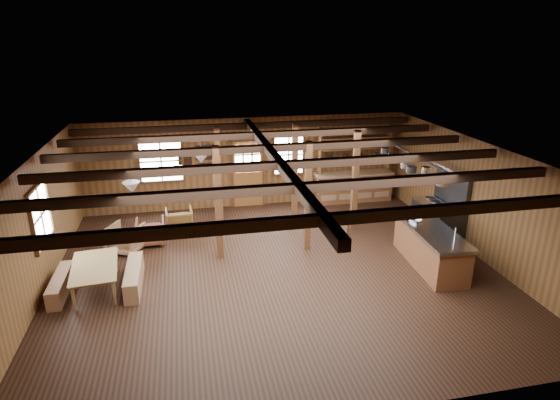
# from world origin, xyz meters

# --- Properties ---
(room) EXTENTS (10.04, 9.04, 2.84)m
(room) POSITION_xyz_m (0.00, 0.00, 1.40)
(room) COLOR black
(room) RESTS_ON ground
(ceiling_joists) EXTENTS (9.80, 8.82, 0.18)m
(ceiling_joists) POSITION_xyz_m (0.00, 0.18, 2.68)
(ceiling_joists) COLOR black
(ceiling_joists) RESTS_ON ceiling
(timber_posts) EXTENTS (3.95, 2.35, 2.80)m
(timber_posts) POSITION_xyz_m (0.52, 2.08, 1.40)
(timber_posts) COLOR #4B2515
(timber_posts) RESTS_ON floor
(back_door) EXTENTS (1.02, 0.08, 2.15)m
(back_door) POSITION_xyz_m (0.00, 4.45, 0.88)
(back_door) COLOR brown
(back_door) RESTS_ON floor
(window_back_left) EXTENTS (1.32, 0.06, 1.32)m
(window_back_left) POSITION_xyz_m (-2.60, 4.46, 1.60)
(window_back_left) COLOR white
(window_back_left) RESTS_ON wall_back
(window_back_right) EXTENTS (1.02, 0.06, 1.32)m
(window_back_right) POSITION_xyz_m (1.30, 4.46, 1.60)
(window_back_right) COLOR white
(window_back_right) RESTS_ON wall_back
(window_left) EXTENTS (0.14, 1.24, 1.32)m
(window_left) POSITION_xyz_m (-4.96, 0.50, 1.60)
(window_left) COLOR white
(window_left) RESTS_ON wall_back
(notice_boards) EXTENTS (1.08, 0.03, 0.90)m
(notice_boards) POSITION_xyz_m (-1.50, 4.46, 1.64)
(notice_boards) COLOR beige
(notice_boards) RESTS_ON wall_back
(back_counter) EXTENTS (2.55, 0.60, 2.45)m
(back_counter) POSITION_xyz_m (3.40, 4.20, 0.60)
(back_counter) COLOR brown
(back_counter) RESTS_ON floor
(pendant_lamps) EXTENTS (1.86, 2.36, 0.66)m
(pendant_lamps) POSITION_xyz_m (-2.25, 1.00, 2.25)
(pendant_lamps) COLOR #2E2E31
(pendant_lamps) RESTS_ON ceiling
(pot_rack) EXTENTS (0.37, 3.00, 0.41)m
(pot_rack) POSITION_xyz_m (3.30, 0.32, 2.28)
(pot_rack) COLOR #2E2E31
(pot_rack) RESTS_ON ceiling
(kitchen_island) EXTENTS (1.02, 2.55, 1.20)m
(kitchen_island) POSITION_xyz_m (3.60, -0.47, 0.48)
(kitchen_island) COLOR brown
(kitchen_island) RESTS_ON floor
(step_stool) EXTENTS (0.55, 0.47, 0.41)m
(step_stool) POSITION_xyz_m (2.10, 1.80, 0.21)
(step_stool) COLOR brown
(step_stool) RESTS_ON floor
(commercial_range) EXTENTS (0.82, 1.60, 1.97)m
(commercial_range) POSITION_xyz_m (4.65, 0.99, 0.64)
(commercial_range) COLOR #2E2E31
(commercial_range) RESTS_ON floor
(dining_table) EXTENTS (1.09, 1.74, 0.58)m
(dining_table) POSITION_xyz_m (-3.90, -0.04, 0.29)
(dining_table) COLOR olive
(dining_table) RESTS_ON floor
(bench_wall) EXTENTS (0.28, 1.47, 0.40)m
(bench_wall) POSITION_xyz_m (-4.65, -0.04, 0.20)
(bench_wall) COLOR brown
(bench_wall) RESTS_ON floor
(bench_aisle) EXTENTS (0.30, 1.62, 0.45)m
(bench_aisle) POSITION_xyz_m (-3.16, -0.04, 0.22)
(bench_aisle) COLOR brown
(bench_aisle) RESTS_ON floor
(armchair_a) EXTENTS (0.74, 0.76, 0.67)m
(armchair_a) POSITION_xyz_m (-2.91, 2.15, 0.33)
(armchair_a) COLOR brown
(armchair_a) RESTS_ON floor
(armchair_b) EXTENTS (0.75, 0.77, 0.67)m
(armchair_b) POSITION_xyz_m (-2.16, 2.75, 0.33)
(armchair_b) COLOR brown
(armchair_b) RESTS_ON floor
(armchair_c) EXTENTS (1.03, 1.04, 0.71)m
(armchair_c) POSITION_xyz_m (-3.49, 1.79, 0.36)
(armchair_c) COLOR brown
(armchair_c) RESTS_ON floor
(counter_pot) EXTENTS (0.28, 0.28, 0.17)m
(counter_pot) POSITION_xyz_m (3.58, 0.37, 1.02)
(counter_pot) COLOR silver
(counter_pot) RESTS_ON kitchen_island
(bowl) EXTENTS (0.33, 0.33, 0.06)m
(bowl) POSITION_xyz_m (3.43, 0.00, 0.97)
(bowl) COLOR silver
(bowl) RESTS_ON kitchen_island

